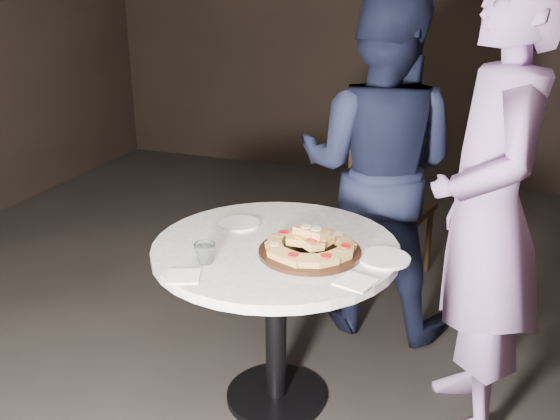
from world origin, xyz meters
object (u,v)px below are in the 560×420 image
(chair_far, at_px, (388,203))
(diner_teal, at_px, (488,215))
(table, at_px, (276,275))
(focaccia_pile, at_px, (311,243))
(diner_navy, at_px, (378,168))
(water_glass, at_px, (205,253))
(serving_board, at_px, (310,252))

(chair_far, bearing_deg, diner_teal, 129.25)
(table, relative_size, focaccia_pile, 3.34)
(diner_navy, bearing_deg, water_glass, 70.27)
(focaccia_pile, xyz_separation_m, diner_navy, (0.08, 0.85, 0.07))
(focaccia_pile, height_order, diner_navy, diner_navy)
(table, distance_m, serving_board, 0.22)
(focaccia_pile, relative_size, diner_teal, 0.20)
(chair_far, xyz_separation_m, diner_teal, (0.57, -1.14, 0.42))
(chair_far, height_order, diner_teal, diner_teal)
(focaccia_pile, bearing_deg, diner_teal, 17.65)
(serving_board, xyz_separation_m, diner_navy, (0.08, 0.86, 0.10))
(table, bearing_deg, diner_teal, 11.71)
(water_glass, xyz_separation_m, chair_far, (0.41, 1.55, -0.28))
(diner_teal, bearing_deg, water_glass, -80.93)
(chair_far, xyz_separation_m, diner_navy, (0.02, -0.49, 0.36))
(serving_board, xyz_separation_m, diner_teal, (0.63, 0.20, 0.16))
(table, xyz_separation_m, focaccia_pile, (0.16, -0.04, 0.18))
(table, xyz_separation_m, diner_navy, (0.24, 0.82, 0.25))
(serving_board, xyz_separation_m, chair_far, (0.06, 1.34, -0.25))
(focaccia_pile, xyz_separation_m, chair_far, (0.06, 1.34, -0.29))
(chair_far, bearing_deg, table, 93.03)
(focaccia_pile, distance_m, chair_far, 1.37)
(water_glass, height_order, diner_navy, diner_navy)
(diner_navy, bearing_deg, chair_far, -85.65)
(serving_board, relative_size, diner_teal, 0.22)
(water_glass, relative_size, diner_navy, 0.05)
(diner_teal, bearing_deg, chair_far, -167.25)
(diner_navy, bearing_deg, focaccia_pile, 86.74)
(table, xyz_separation_m, diner_teal, (0.79, 0.16, 0.31))
(table, distance_m, chair_far, 1.32)
(focaccia_pile, height_order, chair_far, chair_far)
(table, distance_m, diner_navy, 0.89)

